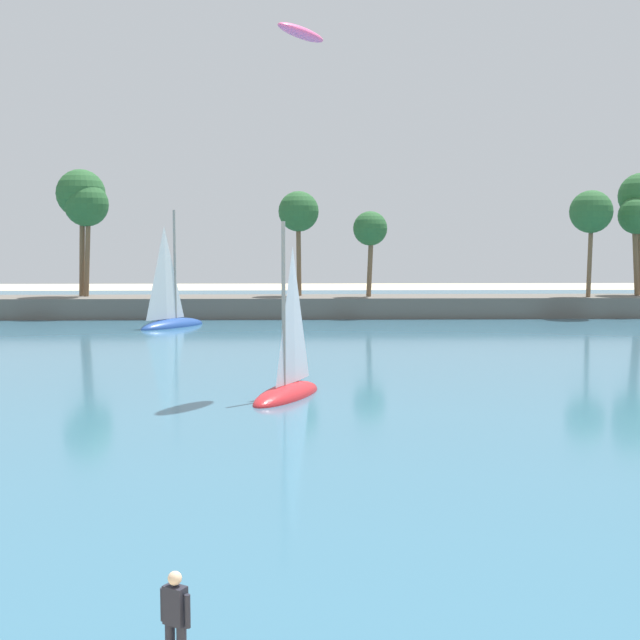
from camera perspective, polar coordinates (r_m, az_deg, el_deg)
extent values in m
cube|color=#386B84|center=(63.05, -3.92, -0.62)|extent=(220.00, 100.91, 0.06)
cube|color=#605B54|center=(73.38, -3.62, 0.89)|extent=(107.49, 6.00, 1.80)
cylinder|color=brown|center=(76.04, 17.67, 4.22)|extent=(0.62, 0.77, 7.26)
sphere|color=#285B2D|center=(76.07, 17.75, 6.95)|extent=(3.63, 3.63, 3.63)
cylinder|color=brown|center=(75.67, -15.35, 4.52)|extent=(0.85, 0.63, 7.90)
sphere|color=#285B2D|center=(75.73, -15.42, 7.50)|extent=(3.77, 3.77, 3.77)
cylinder|color=brown|center=(80.65, 20.69, 4.70)|extent=(0.53, 0.97, 8.75)
cylinder|color=brown|center=(76.28, -15.68, 4.86)|extent=(0.85, 0.97, 8.83)
sphere|color=#285B2D|center=(76.39, -15.76, 8.17)|extent=(4.18, 4.18, 4.18)
cylinder|color=brown|center=(74.08, -1.44, 4.47)|extent=(0.49, 0.52, 7.33)
sphere|color=#285B2D|center=(74.12, -1.45, 7.31)|extent=(3.50, 3.50, 3.50)
cylinder|color=brown|center=(72.84, 3.38, 3.87)|extent=(0.61, 0.73, 5.86)
sphere|color=#285B2D|center=(72.82, 3.39, 6.16)|extent=(2.93, 2.93, 2.93)
cylinder|color=brown|center=(79.25, 20.43, 4.07)|extent=(0.82, 0.72, 7.00)
sphere|color=#285B2D|center=(79.27, 20.51, 6.59)|extent=(3.24, 3.24, 3.24)
cube|color=#23232D|center=(13.38, -9.70, -18.35)|extent=(0.39, 0.35, 0.58)
sphere|color=beige|center=(13.22, -9.72, -16.72)|extent=(0.21, 0.21, 0.21)
cylinder|color=#23232D|center=(13.26, -8.89, -18.75)|extent=(0.09, 0.09, 0.50)
cylinder|color=#23232D|center=(13.53, -10.47, -18.26)|extent=(0.09, 0.09, 0.50)
ellipsoid|color=red|center=(35.48, -2.25, -5.18)|extent=(3.69, 5.57, 1.08)
cylinder|color=gray|center=(34.74, -2.46, 1.09)|extent=(0.16, 0.16, 6.73)
pyramid|color=silver|center=(35.61, -1.84, 0.38)|extent=(1.14, 2.27, 5.72)
ellipsoid|color=#234793|center=(65.42, -9.86, -0.45)|extent=(5.31, 6.52, 1.31)
cylinder|color=gray|center=(65.36, -9.73, 3.72)|extent=(0.20, 0.20, 8.18)
pyramid|color=white|center=(64.56, -10.38, 3.14)|extent=(1.82, 2.55, 6.95)
ellipsoid|color=#EA5693|center=(37.91, -1.28, 18.73)|extent=(2.74, 3.46, 0.73)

